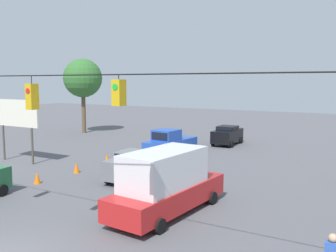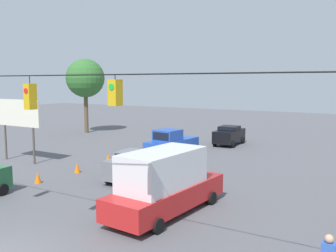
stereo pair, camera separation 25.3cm
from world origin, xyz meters
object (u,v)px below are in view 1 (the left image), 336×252
traffic_cone_fourth (107,159)px  sedan_black_withflow_deep (227,135)px  traffic_cone_second (37,178)px  traffic_cone_third (77,168)px  overhead_signal_span (33,128)px  roadside_billboard (16,116)px  sedan_grey_withflow_mid (133,165)px  box_truck_red_crossing_near (166,183)px  traffic_cone_fifth (136,151)px  tree_horizon_left (83,79)px  pickup_truck_blue_withflow_far (170,142)px

traffic_cone_fourth → sedan_black_withflow_deep: bearing=-110.8°
traffic_cone_second → traffic_cone_third: bearing=-92.7°
overhead_signal_span → roadside_billboard: bearing=-35.6°
sedan_grey_withflow_mid → traffic_cone_second: size_ratio=5.92×
traffic_cone_second → overhead_signal_span: bearing=139.4°
box_truck_red_crossing_near → traffic_cone_second: (9.33, -0.53, -1.11)m
sedan_grey_withflow_mid → traffic_cone_fifth: 7.89m
sedan_grey_withflow_mid → roadside_billboard: bearing=0.1°
sedan_black_withflow_deep → traffic_cone_third: sedan_black_withflow_deep is taller
traffic_cone_fourth → box_truck_red_crossing_near: bearing=142.9°
sedan_grey_withflow_mid → traffic_cone_third: 4.47m
sedan_black_withflow_deep → traffic_cone_second: bearing=75.9°
box_truck_red_crossing_near → roadside_billboard: roadside_billboard is taller
sedan_black_withflow_deep → tree_horizon_left: 18.89m
sedan_grey_withflow_mid → tree_horizon_left: size_ratio=0.48×
box_truck_red_crossing_near → traffic_cone_third: (9.18, -3.69, -1.11)m
box_truck_red_crossing_near → sedan_black_withflow_deep: bearing=-76.8°
traffic_cone_third → traffic_cone_fifth: (-0.01, -6.89, 0.00)m
overhead_signal_span → traffic_cone_fourth: bearing=-61.7°
sedan_black_withflow_deep → box_truck_red_crossing_near: box_truck_red_crossing_near is taller
sedan_black_withflow_deep → roadside_billboard: (10.96, 15.48, 2.53)m
overhead_signal_span → traffic_cone_third: bearing=-53.9°
sedan_black_withflow_deep → traffic_cone_third: size_ratio=6.01×
traffic_cone_second → roadside_billboard: (6.21, -3.52, 3.13)m
sedan_black_withflow_deep → pickup_truck_blue_withflow_far: size_ratio=0.77×
sedan_grey_withflow_mid → tree_horizon_left: (17.87, -14.93, 5.52)m
overhead_signal_span → pickup_truck_blue_withflow_far: bearing=-76.3°
traffic_cone_third → tree_horizon_left: tree_horizon_left is taller
traffic_cone_second → sedan_grey_withflow_mid: bearing=-142.2°
overhead_signal_span → traffic_cone_second: 9.54m
traffic_cone_second → tree_horizon_left: size_ratio=0.08×
overhead_signal_span → sedan_grey_withflow_mid: 9.99m
sedan_black_withflow_deep → traffic_cone_third: (4.60, 15.84, -0.60)m
box_truck_red_crossing_near → tree_horizon_left: tree_horizon_left is taller
sedan_black_withflow_deep → sedan_grey_withflow_mid: bearing=89.3°
sedan_black_withflow_deep → traffic_cone_fourth: bearing=69.2°
roadside_billboard → sedan_grey_withflow_mid: bearing=-179.9°
sedan_black_withflow_deep → sedan_grey_withflow_mid: 15.47m
traffic_cone_third → traffic_cone_fifth: same height
traffic_cone_fourth → roadside_billboard: roadside_billboard is taller
sedan_grey_withflow_mid → traffic_cone_third: bearing=4.8°
overhead_signal_span → tree_horizon_left: size_ratio=2.47×
traffic_cone_fifth → roadside_billboard: size_ratio=0.15×
sedan_grey_withflow_mid → box_truck_red_crossing_near: bearing=139.6°
overhead_signal_span → box_truck_red_crossing_near: bearing=-118.5°
sedan_black_withflow_deep → roadside_billboard: roadside_billboard is taller
overhead_signal_span → traffic_cone_fourth: overhead_signal_span is taller
traffic_cone_second → traffic_cone_third: same height
box_truck_red_crossing_near → traffic_cone_third: size_ratio=9.82×
pickup_truck_blue_withflow_far → tree_horizon_left: tree_horizon_left is taller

